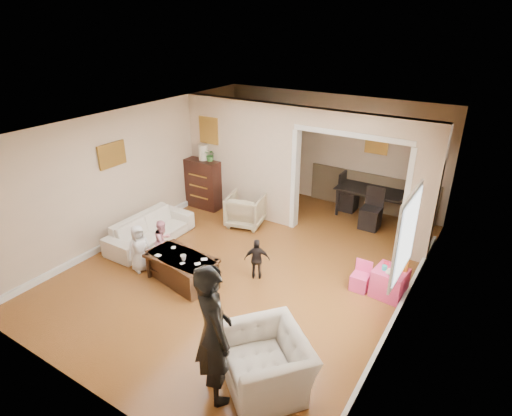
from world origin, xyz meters
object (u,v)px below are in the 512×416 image
Objects in this scene: coffee_table at (182,269)px; cyan_cup at (385,268)px; dresser at (205,183)px; child_toddler at (257,259)px; armchair_back at (246,210)px; dining_table at (380,203)px; armchair_front at (267,363)px; play_table at (389,283)px; sofa at (150,230)px; coffee_cup at (183,258)px; table_lamp at (203,152)px; adult_person at (213,334)px; child_kneel_b at (163,241)px; child_kneel_a at (139,248)px.

coffee_table is 15.38× the size of cyan_cup.
dresser is 3.31m from child_toddler.
dining_table is (2.35, 1.94, -0.01)m from armchair_back.
coffee_table is 0.64× the size of dining_table.
armchair_front reaches higher than play_table.
coffee_table is (1.45, -0.69, -0.04)m from sofa.
armchair_back is at bearing 98.44° from coffee_cup.
dresser is at bearing 0.00° from table_lamp.
armchair_back is 1.42m from dresser.
child_toddler is (2.67, -1.94, -0.97)m from table_lamp.
dresser is 3.24× the size of table_lamp.
adult_person is 2.18× the size of child_kneel_b.
child_kneel_b is at bearing -126.21° from dining_table.
child_kneel_b is at bearing -166.40° from armchair_front.
table_lamp is 0.20× the size of adult_person.
dresser is at bearing 12.06° from child_kneel_b.
table_lamp reaches higher than coffee_cup.
cyan_cup reaches higher than play_table.
adult_person reaches higher than child_toddler.
armchair_front is 13.50× the size of cyan_cup.
table_lamp is 0.43× the size of child_kneel_b.
dining_table is 1.06× the size of adult_person.
sofa is at bearing -170.23° from play_table.
child_kneel_b is at bearing -163.20° from cyan_cup.
coffee_cup is (0.10, -0.05, 0.28)m from coffee_table.
child_kneel_b is (0.75, -0.39, 0.14)m from sofa.
cyan_cup is at bearing -76.33° from adult_person.
child_kneel_b is at bearing -14.65° from child_toddler.
child_kneel_b is at bearing -117.73° from sofa.
child_toddler is (0.95, 0.80, -0.13)m from coffee_cup.
dresser reaches higher than dining_table.
play_table is at bearing 26.72° from coffee_cup.
table_lamp reaches higher than child_kneel_b.
armchair_back is at bearing 165.93° from armchair_front.
child_kneel_a reaches higher than child_toddler.
dresser is at bearing -26.90° from armchair_back.
dresser reaches higher than coffee_table.
cyan_cup is at bearing 150.57° from armchair_back.
play_table is at bearing -71.10° from dining_table.
child_kneel_b is at bearing 156.37° from coffee_cup.
cyan_cup is 0.11× the size of child_toddler.
child_kneel_b is (0.15, 0.45, -0.02)m from child_kneel_a.
dresser is 14.56× the size of cyan_cup.
child_toddler is at bearing -43.73° from child_kneel_a.
adult_person reaches higher than dresser.
coffee_cup is 3.41m from play_table.
armchair_back reaches higher than coffee_cup.
sofa is 4.65m from play_table.
coffee_table is at bearing -117.25° from dining_table.
dining_table reaches higher than play_table.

